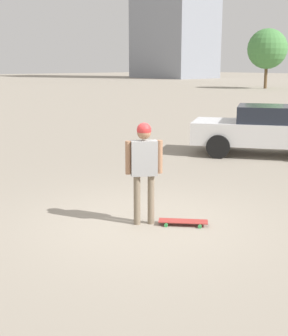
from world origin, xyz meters
name	(u,v)px	position (x,y,z in m)	size (l,w,h in m)	color
ground_plane	(144,224)	(0.00, 0.00, 0.00)	(220.00, 220.00, 0.00)	gray
person	(144,160)	(0.00, 0.00, 1.12)	(0.40, 0.55, 1.75)	#7A6B56
skateboard	(183,221)	(-0.48, -0.47, 0.06)	(0.77, 0.74, 0.08)	#A5332D
car_parked_near	(268,129)	(2.33, -6.82, 0.78)	(4.58, 3.96, 1.48)	silver
tree_distant	(267,49)	(25.28, -38.77, 4.22)	(4.28, 4.28, 6.37)	brown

